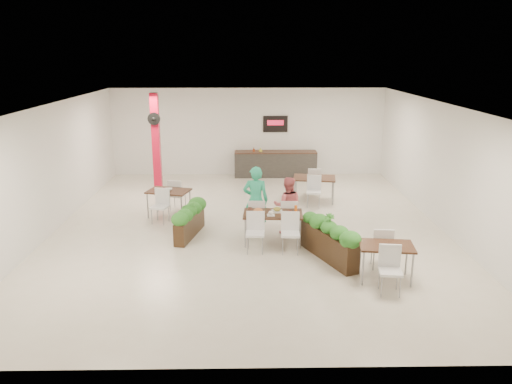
% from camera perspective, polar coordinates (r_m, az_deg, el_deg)
% --- Properties ---
extents(ground, '(12.00, 12.00, 0.00)m').
position_cam_1_polar(ground, '(13.08, -0.81, -4.16)').
color(ground, beige).
rests_on(ground, ground).
extents(room_shell, '(10.10, 12.10, 3.22)m').
position_cam_1_polar(room_shell, '(12.54, -0.84, 4.50)').
color(room_shell, white).
rests_on(room_shell, ground).
extents(red_column, '(0.40, 0.41, 3.20)m').
position_cam_1_polar(red_column, '(16.60, -11.34, 5.69)').
color(red_column, red).
rests_on(red_column, ground).
extents(service_counter, '(3.00, 0.64, 2.20)m').
position_cam_1_polar(service_counter, '(18.41, 2.23, 3.30)').
color(service_counter, '#292725').
rests_on(service_counter, ground).
extents(main_table, '(1.44, 1.68, 0.92)m').
position_cam_1_polar(main_table, '(11.91, 1.89, -2.96)').
color(main_table, black).
rests_on(main_table, ground).
extents(diner_man, '(0.66, 0.45, 1.74)m').
position_cam_1_polar(diner_man, '(12.45, -0.04, -0.97)').
color(diner_man, '#28B080').
rests_on(diner_man, ground).
extents(diner_woman, '(0.74, 0.59, 1.47)m').
position_cam_1_polar(diner_woman, '(12.52, 3.62, -1.56)').
color(diner_woman, '#D15D63').
rests_on(diner_woman, ground).
extents(planter_left, '(0.68, 1.68, 0.89)m').
position_cam_1_polar(planter_left, '(12.50, -7.63, -2.90)').
color(planter_left, black).
rests_on(planter_left, ground).
extents(planter_right, '(1.05, 1.88, 1.05)m').
position_cam_1_polar(planter_right, '(11.14, 8.30, -5.17)').
color(planter_right, black).
rests_on(planter_right, ground).
extents(side_table_a, '(1.28, 1.67, 0.92)m').
position_cam_1_polar(side_table_a, '(14.06, -9.95, -0.31)').
color(side_table_a, black).
rests_on(side_table_a, ground).
extents(side_table_b, '(1.38, 1.66, 0.92)m').
position_cam_1_polar(side_table_b, '(15.39, 6.67, 1.27)').
color(side_table_b, black).
rests_on(side_table_b, ground).
extents(side_table_c, '(1.14, 1.66, 0.92)m').
position_cam_1_polar(side_table_c, '(10.34, 14.66, -6.58)').
color(side_table_c, black).
rests_on(side_table_c, ground).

